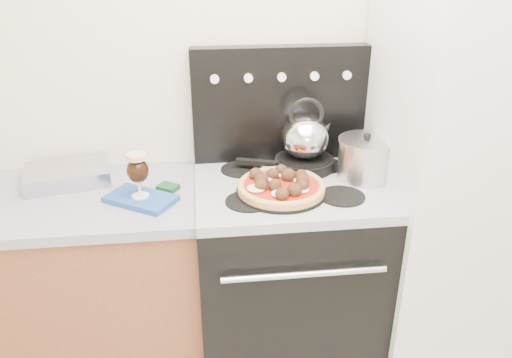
{
  "coord_description": "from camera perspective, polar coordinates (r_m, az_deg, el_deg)",
  "views": [
    {
      "loc": [
        -0.27,
        -0.63,
        1.8
      ],
      "look_at": [
        -0.07,
        1.05,
        1.0
      ],
      "focal_mm": 35.0,
      "sensor_mm": 36.0,
      "label": 1
    }
  ],
  "objects": [
    {
      "name": "room_shell",
      "position": [
        1.11,
        8.24,
        -4.66
      ],
      "size": [
        3.52,
        3.01,
        2.52
      ],
      "color": "beige",
      "rests_on": "ground"
    },
    {
      "name": "base_cabinet",
      "position": [
        2.41,
        -24.21,
        -12.05
      ],
      "size": [
        1.45,
        0.6,
        0.86
      ],
      "primitive_type": "cube",
      "color": "brown",
      "rests_on": "ground"
    },
    {
      "name": "countertop",
      "position": [
        2.18,
        -26.27,
        -2.5
      ],
      "size": [
        1.48,
        0.63,
        0.04
      ],
      "primitive_type": "cube",
      "color": "#9696A1",
      "rests_on": "base_cabinet"
    },
    {
      "name": "stove_body",
      "position": [
        2.29,
        3.43,
        -11.32
      ],
      "size": [
        0.76,
        0.65,
        0.88
      ],
      "primitive_type": "cube",
      "color": "black",
      "rests_on": "ground"
    },
    {
      "name": "cooktop",
      "position": [
        2.05,
        3.76,
        -0.91
      ],
      "size": [
        0.76,
        0.65,
        0.04
      ],
      "primitive_type": "cube",
      "color": "#ADADB2",
      "rests_on": "stove_body"
    },
    {
      "name": "backguard",
      "position": [
        2.2,
        2.68,
        8.55
      ],
      "size": [
        0.76,
        0.08,
        0.5
      ],
      "primitive_type": "cube",
      "color": "black",
      "rests_on": "cooktop"
    },
    {
      "name": "fridge",
      "position": [
        2.24,
        21.85,
        0.95
      ],
      "size": [
        0.64,
        0.68,
        1.9
      ],
      "primitive_type": "cube",
      "color": "silver",
      "rests_on": "ground"
    },
    {
      "name": "foil_sheet",
      "position": [
        2.22,
        -20.72,
        0.49
      ],
      "size": [
        0.38,
        0.31,
        0.07
      ],
      "primitive_type": "cube",
      "rotation": [
        0.0,
        0.0,
        0.22
      ],
      "color": "silver",
      "rests_on": "countertop"
    },
    {
      "name": "oven_mitt",
      "position": [
        1.98,
        -13.03,
        -2.23
      ],
      "size": [
        0.3,
        0.27,
        0.02
      ],
      "primitive_type": "cube",
      "rotation": [
        0.0,
        0.0,
        -0.57
      ],
      "color": "#244A97",
      "rests_on": "countertop"
    },
    {
      "name": "beer_glass",
      "position": [
        1.93,
        -13.31,
        0.43
      ],
      "size": [
        0.1,
        0.1,
        0.18
      ],
      "primitive_type": null,
      "rotation": [
        0.0,
        0.0,
        -0.28
      ],
      "color": "black",
      "rests_on": "oven_mitt"
    },
    {
      "name": "pizza_pan",
      "position": [
        1.95,
        2.89,
        -1.47
      ],
      "size": [
        0.41,
        0.41,
        0.01
      ],
      "primitive_type": "cylinder",
      "rotation": [
        0.0,
        0.0,
        -0.2
      ],
      "color": "black",
      "rests_on": "cooktop"
    },
    {
      "name": "pizza",
      "position": [
        1.94,
        2.91,
        -0.68
      ],
      "size": [
        0.36,
        0.36,
        0.05
      ],
      "primitive_type": null,
      "rotation": [
        0.0,
        0.0,
        -0.07
      ],
      "color": "tan",
      "rests_on": "pizza_pan"
    },
    {
      "name": "skillet",
      "position": [
        2.17,
        5.52,
        1.82
      ],
      "size": [
        0.32,
        0.32,
        0.05
      ],
      "primitive_type": "cylinder",
      "rotation": [
        0.0,
        0.0,
        -0.32
      ],
      "color": "black",
      "rests_on": "cooktop"
    },
    {
      "name": "tea_kettle",
      "position": [
        2.12,
        5.67,
        5.17
      ],
      "size": [
        0.22,
        0.22,
        0.22
      ],
      "primitive_type": null,
      "rotation": [
        0.0,
        0.0,
        -0.06
      ],
      "color": "silver",
      "rests_on": "skillet"
    },
    {
      "name": "stock_pot",
      "position": [
        2.1,
        12.36,
        2.16
      ],
      "size": [
        0.26,
        0.26,
        0.16
      ],
      "primitive_type": "cylinder",
      "rotation": [
        0.0,
        0.0,
        -0.22
      ],
      "color": "silver",
      "rests_on": "cooktop"
    }
  ]
}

